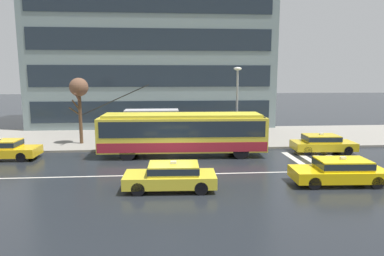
# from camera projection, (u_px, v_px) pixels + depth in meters

# --- Properties ---
(ground_plane) EXTENTS (160.00, 160.00, 0.00)m
(ground_plane) POSITION_uv_depth(u_px,v_px,m) (171.00, 169.00, 19.83)
(ground_plane) COLOR #202429
(sidewalk_slab) EXTENTS (80.00, 10.00, 0.14)m
(sidewalk_slab) POSITION_uv_depth(u_px,v_px,m) (169.00, 137.00, 29.48)
(sidewalk_slab) COLOR gray
(sidewalk_slab) RESTS_ON ground_plane
(crosswalk_stripe_edge_near) EXTENTS (0.44, 4.40, 0.01)m
(crosswalk_stripe_edge_near) POSITION_uv_depth(u_px,v_px,m) (296.00, 160.00, 21.84)
(crosswalk_stripe_edge_near) COLOR beige
(crosswalk_stripe_edge_near) RESTS_ON ground_plane
(crosswalk_stripe_inner_a) EXTENTS (0.44, 4.40, 0.01)m
(crosswalk_stripe_inner_a) POSITION_uv_depth(u_px,v_px,m) (310.00, 160.00, 21.91)
(crosswalk_stripe_inner_a) COLOR beige
(crosswalk_stripe_inner_a) RESTS_ON ground_plane
(crosswalk_stripe_center) EXTENTS (0.44, 4.40, 0.01)m
(crosswalk_stripe_center) POSITION_uv_depth(u_px,v_px,m) (323.00, 159.00, 21.98)
(crosswalk_stripe_center) COLOR beige
(crosswalk_stripe_center) RESTS_ON ground_plane
(crosswalk_stripe_inner_b) EXTENTS (0.44, 4.40, 0.01)m
(crosswalk_stripe_inner_b) POSITION_uv_depth(u_px,v_px,m) (336.00, 159.00, 22.05)
(crosswalk_stripe_inner_b) COLOR beige
(crosswalk_stripe_inner_b) RESTS_ON ground_plane
(lane_centre_line) EXTENTS (72.00, 0.14, 0.01)m
(lane_centre_line) POSITION_uv_depth(u_px,v_px,m) (171.00, 175.00, 18.65)
(lane_centre_line) COLOR silver
(lane_centre_line) RESTS_ON ground_plane
(trolleybus) EXTENTS (12.08, 2.82, 4.80)m
(trolleybus) POSITION_uv_depth(u_px,v_px,m) (183.00, 133.00, 22.81)
(trolleybus) COLOR yellow
(trolleybus) RESTS_ON ground_plane
(taxi_oncoming_far) EXTENTS (4.68, 2.03, 1.39)m
(taxi_oncoming_far) POSITION_uv_depth(u_px,v_px,m) (340.00, 170.00, 16.97)
(taxi_oncoming_far) COLOR yellow
(taxi_oncoming_far) RESTS_ON ground_plane
(taxi_ahead_of_bus) EXTENTS (4.31, 2.04, 1.39)m
(taxi_ahead_of_bus) POSITION_uv_depth(u_px,v_px,m) (322.00, 143.00, 23.83)
(taxi_ahead_of_bus) COLOR gold
(taxi_ahead_of_bus) RESTS_ON ground_plane
(taxi_queued_behind_bus) EXTENTS (4.44, 1.91, 1.39)m
(taxi_queued_behind_bus) POSITION_uv_depth(u_px,v_px,m) (2.00, 149.00, 21.93)
(taxi_queued_behind_bus) COLOR yellow
(taxi_queued_behind_bus) RESTS_ON ground_plane
(taxi_oncoming_near) EXTENTS (4.39, 1.95, 1.39)m
(taxi_oncoming_near) POSITION_uv_depth(u_px,v_px,m) (171.00, 175.00, 16.13)
(taxi_oncoming_near) COLOR yellow
(taxi_oncoming_near) RESTS_ON ground_plane
(bus_shelter) EXTENTS (4.06, 1.63, 2.63)m
(bus_shelter) POSITION_uv_depth(u_px,v_px,m) (152.00, 118.00, 26.31)
(bus_shelter) COLOR gray
(bus_shelter) RESTS_ON sidewalk_slab
(pedestrian_at_shelter) EXTENTS (1.26, 1.26, 2.02)m
(pedestrian_at_shelter) POSITION_uv_depth(u_px,v_px,m) (143.00, 125.00, 25.57)
(pedestrian_at_shelter) COLOR #23132E
(pedestrian_at_shelter) RESTS_ON sidewalk_slab
(pedestrian_approaching_curb) EXTENTS (0.49, 0.49, 1.59)m
(pedestrian_approaching_curb) POSITION_uv_depth(u_px,v_px,m) (226.00, 132.00, 26.04)
(pedestrian_approaching_curb) COLOR #504D41
(pedestrian_approaching_curb) RESTS_ON sidewalk_slab
(street_lamp) EXTENTS (0.60, 0.32, 5.84)m
(street_lamp) POSITION_uv_depth(u_px,v_px,m) (237.00, 99.00, 25.50)
(street_lamp) COLOR gray
(street_lamp) RESTS_ON sidewalk_slab
(street_tree_bare) EXTENTS (1.52, 1.96, 5.05)m
(street_tree_bare) POSITION_uv_depth(u_px,v_px,m) (79.00, 90.00, 25.84)
(street_tree_bare) COLOR brown
(street_tree_bare) RESTS_ON sidewalk_slab
(office_tower_corner_left) EXTENTS (24.78, 11.83, 20.97)m
(office_tower_corner_left) POSITION_uv_depth(u_px,v_px,m) (153.00, 28.00, 37.36)
(office_tower_corner_left) COLOR gray
(office_tower_corner_left) RESTS_ON ground_plane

